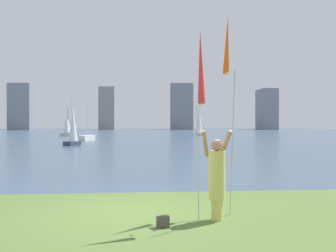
{
  "coord_description": "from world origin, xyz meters",
  "views": [
    {
      "loc": [
        0.3,
        -8.58,
        2.12
      ],
      "look_at": [
        2.17,
        14.73,
        1.89
      ],
      "focal_mm": 38.93,
      "sensor_mm": 36.0,
      "label": 1
    }
  ],
  "objects_px": {
    "person": "(217,176)",
    "sailboat_6": "(87,138)",
    "kite_flag_left": "(201,69)",
    "sailboat_8": "(73,128)",
    "kite_flag_right": "(227,50)",
    "sailboat_2": "(67,125)",
    "bag": "(163,221)",
    "sailboat_0": "(199,122)"
  },
  "relations": [
    {
      "from": "person",
      "to": "sailboat_6",
      "type": "relative_size",
      "value": 0.45
    },
    {
      "from": "kite_flag_left",
      "to": "sailboat_8",
      "type": "relative_size",
      "value": 0.91
    },
    {
      "from": "kite_flag_right",
      "to": "sailboat_2",
      "type": "distance_m",
      "value": 51.25
    },
    {
      "from": "kite_flag_right",
      "to": "sailboat_8",
      "type": "bearing_deg",
      "value": 107.63
    },
    {
      "from": "sailboat_8",
      "to": "bag",
      "type": "bearing_deg",
      "value": -76.25
    },
    {
      "from": "sailboat_0",
      "to": "sailboat_2",
      "type": "xyz_separation_m",
      "value": [
        -21.01,
        -1.22,
        -0.54
      ]
    },
    {
      "from": "bag",
      "to": "sailboat_2",
      "type": "xyz_separation_m",
      "value": [
        -11.66,
        50.6,
        1.52
      ]
    },
    {
      "from": "kite_flag_left",
      "to": "sailboat_6",
      "type": "relative_size",
      "value": 0.93
    },
    {
      "from": "sailboat_2",
      "to": "person",
      "type": "bearing_deg",
      "value": -75.61
    },
    {
      "from": "person",
      "to": "kite_flag_left",
      "type": "distance_m",
      "value": 2.32
    },
    {
      "from": "sailboat_0",
      "to": "sailboat_2",
      "type": "relative_size",
      "value": 1.36
    },
    {
      "from": "bag",
      "to": "sailboat_6",
      "type": "distance_m",
      "value": 36.27
    },
    {
      "from": "kite_flag_right",
      "to": "sailboat_6",
      "type": "distance_m",
      "value": 35.65
    },
    {
      "from": "kite_flag_right",
      "to": "sailboat_2",
      "type": "xyz_separation_m",
      "value": [
        -13.25,
        49.45,
        -2.18
      ]
    },
    {
      "from": "bag",
      "to": "sailboat_8",
      "type": "distance_m",
      "value": 27.61
    },
    {
      "from": "kite_flag_left",
      "to": "kite_flag_right",
      "type": "distance_m",
      "value": 1.32
    },
    {
      "from": "kite_flag_right",
      "to": "sailboat_0",
      "type": "distance_m",
      "value": 51.29
    },
    {
      "from": "kite_flag_left",
      "to": "sailboat_8",
      "type": "bearing_deg",
      "value": 105.53
    },
    {
      "from": "person",
      "to": "sailboat_2",
      "type": "height_order",
      "value": "sailboat_2"
    },
    {
      "from": "sailboat_0",
      "to": "sailboat_6",
      "type": "distance_m",
      "value": 22.7
    },
    {
      "from": "sailboat_6",
      "to": "bag",
      "type": "bearing_deg",
      "value": -79.67
    },
    {
      "from": "person",
      "to": "sailboat_0",
      "type": "bearing_deg",
      "value": 61.09
    },
    {
      "from": "kite_flag_right",
      "to": "bag",
      "type": "relative_size",
      "value": 17.37
    },
    {
      "from": "person",
      "to": "kite_flag_left",
      "type": "relative_size",
      "value": 0.48
    },
    {
      "from": "sailboat_8",
      "to": "sailboat_0",
      "type": "bearing_deg",
      "value": 57.58
    },
    {
      "from": "sailboat_0",
      "to": "sailboat_8",
      "type": "distance_m",
      "value": 29.67
    },
    {
      "from": "person",
      "to": "sailboat_2",
      "type": "bearing_deg",
      "value": 84.49
    },
    {
      "from": "kite_flag_right",
      "to": "sailboat_8",
      "type": "relative_size",
      "value": 1.03
    },
    {
      "from": "kite_flag_left",
      "to": "sailboat_6",
      "type": "height_order",
      "value": "sailboat_6"
    },
    {
      "from": "kite_flag_right",
      "to": "sailboat_2",
      "type": "bearing_deg",
      "value": 105.0
    },
    {
      "from": "person",
      "to": "kite_flag_right",
      "type": "bearing_deg",
      "value": 40.3
    },
    {
      "from": "kite_flag_left",
      "to": "sailboat_2",
      "type": "bearing_deg",
      "value": 103.92
    },
    {
      "from": "sailboat_2",
      "to": "sailboat_6",
      "type": "height_order",
      "value": "sailboat_6"
    },
    {
      "from": "sailboat_2",
      "to": "sailboat_8",
      "type": "height_order",
      "value": "sailboat_8"
    },
    {
      "from": "kite_flag_left",
      "to": "bag",
      "type": "bearing_deg",
      "value": -162.11
    },
    {
      "from": "kite_flag_left",
      "to": "person",
      "type": "bearing_deg",
      "value": 26.84
    },
    {
      "from": "kite_flag_left",
      "to": "sailboat_6",
      "type": "bearing_deg",
      "value": 101.68
    },
    {
      "from": "kite_flag_left",
      "to": "bag",
      "type": "relative_size",
      "value": 15.46
    },
    {
      "from": "person",
      "to": "kite_flag_left",
      "type": "xyz_separation_m",
      "value": [
        -0.39,
        -0.2,
        2.28
      ]
    },
    {
      "from": "sailboat_8",
      "to": "kite_flag_left",
      "type": "bearing_deg",
      "value": -74.47
    },
    {
      "from": "person",
      "to": "sailboat_6",
      "type": "height_order",
      "value": "sailboat_6"
    },
    {
      "from": "sailboat_2",
      "to": "kite_flag_right",
      "type": "bearing_deg",
      "value": -75.0
    }
  ]
}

